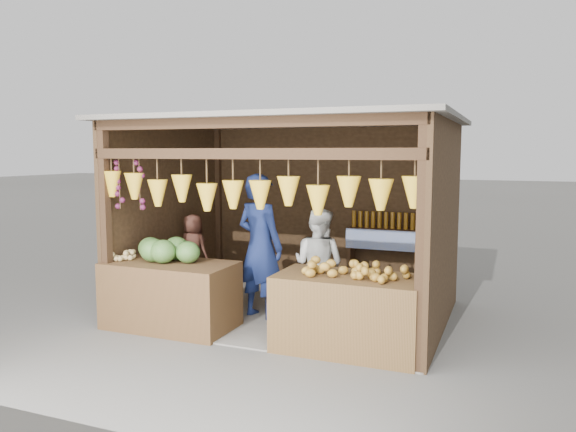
# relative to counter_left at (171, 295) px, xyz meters

# --- Properties ---
(ground) EXTENTS (80.00, 80.00, 0.00)m
(ground) POSITION_rel_counter_left_xyz_m (1.21, 1.14, -0.42)
(ground) COLOR #514F49
(ground) RESTS_ON ground
(stall_structure) EXTENTS (4.30, 3.30, 2.66)m
(stall_structure) POSITION_rel_counter_left_xyz_m (1.18, 1.10, 1.25)
(stall_structure) COLOR slate
(stall_structure) RESTS_ON ground
(back_shelf) EXTENTS (1.25, 0.32, 1.32)m
(back_shelf) POSITION_rel_counter_left_xyz_m (2.26, 2.42, 0.45)
(back_shelf) COLOR #382314
(back_shelf) RESTS_ON ground
(counter_left) EXTENTS (1.62, 0.85, 0.84)m
(counter_left) POSITION_rel_counter_left_xyz_m (0.00, 0.00, 0.00)
(counter_left) COLOR #462E17
(counter_left) RESTS_ON ground
(counter_right) EXTENTS (1.62, 0.85, 0.85)m
(counter_right) POSITION_rel_counter_left_xyz_m (2.32, 0.04, 0.01)
(counter_right) COLOR #4B3519
(counter_right) RESTS_ON ground
(stool) EXTENTS (0.29, 0.29, 0.27)m
(stool) POSITION_rel_counter_left_xyz_m (-0.41, 1.21, -0.29)
(stool) COLOR black
(stool) RESTS_ON ground
(man_standing) EXTENTS (0.81, 0.64, 1.94)m
(man_standing) POSITION_rel_counter_left_xyz_m (0.87, 0.81, 0.55)
(man_standing) COLOR #15204E
(man_standing) RESTS_ON ground
(woman_standing) EXTENTS (0.82, 0.69, 1.49)m
(woman_standing) POSITION_rel_counter_left_xyz_m (1.63, 1.01, 0.33)
(woman_standing) COLOR silver
(woman_standing) RESTS_ON ground
(vendor_seated) EXTENTS (0.56, 0.41, 1.04)m
(vendor_seated) POSITION_rel_counter_left_xyz_m (-0.41, 1.21, 0.37)
(vendor_seated) COLOR #4F2A1F
(vendor_seated) RESTS_ON stool
(melon_pile) EXTENTS (1.00, 0.50, 0.32)m
(melon_pile) POSITION_rel_counter_left_xyz_m (-0.08, 0.04, 0.58)
(melon_pile) COLOR #155015
(melon_pile) RESTS_ON counter_left
(tanfruit_pile) EXTENTS (0.34, 0.40, 0.13)m
(tanfruit_pile) POSITION_rel_counter_left_xyz_m (-0.65, -0.06, 0.48)
(tanfruit_pile) COLOR olive
(tanfruit_pile) RESTS_ON counter_left
(mango_pile) EXTENTS (1.40, 0.64, 0.22)m
(mango_pile) POSITION_rel_counter_left_xyz_m (2.39, 0.03, 0.54)
(mango_pile) COLOR #B34917
(mango_pile) RESTS_ON counter_right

